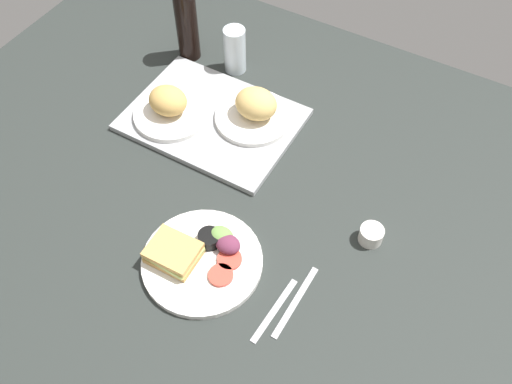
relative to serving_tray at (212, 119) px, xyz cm
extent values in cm
cube|color=#282D2B|center=(21.75, -20.54, -2.30)|extent=(190.00, 150.00, 3.00)
cube|color=#9EA0A3|center=(0.00, 0.00, 0.00)|extent=(45.04, 33.05, 1.60)
cylinder|color=white|center=(-10.00, -5.00, 1.50)|extent=(20.32, 20.32, 1.40)
ellipsoid|color=tan|center=(-10.65, -4.63, 5.83)|extent=(10.64, 9.19, 7.25)
cylinder|color=white|center=(10.00, 5.00, 1.50)|extent=(20.72, 20.72, 1.40)
ellipsoid|color=#DBB266|center=(10.43, 5.78, 6.11)|extent=(11.47, 9.91, 7.82)
cylinder|color=white|center=(21.43, -38.44, 0.00)|extent=(27.37, 27.37, 1.60)
cube|color=tan|center=(15.95, -40.91, 1.50)|extent=(11.24, 9.29, 1.40)
cube|color=#B2C66B|center=(15.95, -40.91, 2.70)|extent=(11.27, 9.33, 1.00)
cube|color=tan|center=(15.95, -40.91, 3.90)|extent=(11.27, 9.33, 1.40)
cylinder|color=#D14738|center=(27.59, -39.81, 1.20)|extent=(5.60, 5.60, 0.80)
cylinder|color=#D14738|center=(27.18, -35.43, 1.20)|extent=(5.60, 5.60, 0.80)
cylinder|color=black|center=(20.74, -33.65, 2.30)|extent=(5.20, 5.20, 3.00)
cylinder|color=#EFEACC|center=(20.74, -33.65, 3.40)|extent=(4.26, 4.26, 0.60)
ellipsoid|color=#729E4C|center=(22.80, -31.87, 2.60)|extent=(6.00, 4.80, 3.60)
ellipsoid|color=#6B2D47|center=(25.26, -32.97, 2.60)|extent=(6.00, 4.80, 3.60)
cylinder|color=silver|center=(-5.64, 21.56, 6.16)|extent=(6.31, 6.31, 13.91)
cylinder|color=black|center=(-20.71, 20.00, 10.40)|extent=(6.40, 6.40, 22.40)
cylinder|color=silver|center=(52.18, -13.70, 1.20)|extent=(5.60, 5.60, 4.00)
cube|color=#B7B7BC|center=(41.43, -40.44, -0.55)|extent=(2.45, 17.05, 0.50)
cube|color=#B7B7BC|center=(44.43, -36.44, -0.55)|extent=(1.79, 19.02, 0.50)
camera|label=1|loc=(62.80, -85.72, 109.61)|focal=38.83mm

